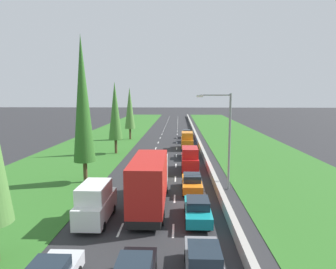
{
  "coord_description": "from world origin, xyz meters",
  "views": [
    {
      "loc": [
        2.08,
        -3.23,
        8.83
      ],
      "look_at": [
        -0.01,
        53.53,
        1.21
      ],
      "focal_mm": 31.37,
      "sensor_mm": 36.0,
      "label": 1
    }
  ],
  "objects_px": {
    "orange_sedan_right_lane": "(192,183)",
    "teal_sedan_right_lane": "(198,210)",
    "orange_van_right_lane": "(187,140)",
    "red_box_truck_centre_lane": "(150,181)",
    "white_van_left_lane": "(96,203)",
    "poplar_tree_third": "(115,111)",
    "blue_hatchback_right_lane": "(187,138)",
    "poplar_tree_fourth": "(130,108)",
    "red_van_right_lane": "(190,159)",
    "maroon_hatchback_right_lane": "(187,134)",
    "grey_sedan_right_lane": "(204,263)",
    "street_light_mast": "(226,134)",
    "yellow_hatchback_centre_lane": "(157,170)",
    "poplar_tree_second": "(83,99)",
    "black_sedan_right_lane": "(188,152)"
  },
  "relations": [
    {
      "from": "yellow_hatchback_centre_lane",
      "to": "poplar_tree_second",
      "type": "xyz_separation_m",
      "value": [
        -7.22,
        -2.03,
        7.58
      ]
    },
    {
      "from": "maroon_hatchback_right_lane",
      "to": "poplar_tree_second",
      "type": "distance_m",
      "value": 34.59
    },
    {
      "from": "poplar_tree_third",
      "to": "street_light_mast",
      "type": "distance_m",
      "value": 21.73
    },
    {
      "from": "blue_hatchback_right_lane",
      "to": "poplar_tree_fourth",
      "type": "xyz_separation_m",
      "value": [
        -11.3,
        3.27,
        5.42
      ]
    },
    {
      "from": "blue_hatchback_right_lane",
      "to": "maroon_hatchback_right_lane",
      "type": "relative_size",
      "value": 1.0
    },
    {
      "from": "black_sedan_right_lane",
      "to": "white_van_left_lane",
      "type": "height_order",
      "value": "white_van_left_lane"
    },
    {
      "from": "orange_sedan_right_lane",
      "to": "white_van_left_lane",
      "type": "bearing_deg",
      "value": -135.5
    },
    {
      "from": "red_box_truck_centre_lane",
      "to": "maroon_hatchback_right_lane",
      "type": "bearing_deg",
      "value": 84.27
    },
    {
      "from": "blue_hatchback_right_lane",
      "to": "poplar_tree_second",
      "type": "xyz_separation_m",
      "value": [
        -11.02,
        -26.15,
        7.58
      ]
    },
    {
      "from": "blue_hatchback_right_lane",
      "to": "grey_sedan_right_lane",
      "type": "bearing_deg",
      "value": -90.4
    },
    {
      "from": "poplar_tree_third",
      "to": "street_light_mast",
      "type": "relative_size",
      "value": 1.21
    },
    {
      "from": "maroon_hatchback_right_lane",
      "to": "street_light_mast",
      "type": "bearing_deg",
      "value": -85.38
    },
    {
      "from": "orange_sedan_right_lane",
      "to": "white_van_left_lane",
      "type": "xyz_separation_m",
      "value": [
        -7.01,
        -6.89,
        0.59
      ]
    },
    {
      "from": "grey_sedan_right_lane",
      "to": "street_light_mast",
      "type": "distance_m",
      "value": 14.84
    },
    {
      "from": "poplar_tree_fourth",
      "to": "street_light_mast",
      "type": "distance_m",
      "value": 34.22
    },
    {
      "from": "orange_sedan_right_lane",
      "to": "street_light_mast",
      "type": "bearing_deg",
      "value": 12.95
    },
    {
      "from": "red_box_truck_centre_lane",
      "to": "blue_hatchback_right_lane",
      "type": "relative_size",
      "value": 2.41
    },
    {
      "from": "grey_sedan_right_lane",
      "to": "maroon_hatchback_right_lane",
      "type": "relative_size",
      "value": 1.15
    },
    {
      "from": "orange_sedan_right_lane",
      "to": "red_box_truck_centre_lane",
      "type": "xyz_separation_m",
      "value": [
        -3.46,
        -4.22,
        1.37
      ]
    },
    {
      "from": "teal_sedan_right_lane",
      "to": "red_van_right_lane",
      "type": "relative_size",
      "value": 0.92
    },
    {
      "from": "yellow_hatchback_centre_lane",
      "to": "blue_hatchback_right_lane",
      "type": "height_order",
      "value": "same"
    },
    {
      "from": "white_van_left_lane",
      "to": "yellow_hatchback_centre_lane",
      "type": "bearing_deg",
      "value": 72.89
    },
    {
      "from": "orange_van_right_lane",
      "to": "street_light_mast",
      "type": "bearing_deg",
      "value": -81.96
    },
    {
      "from": "yellow_hatchback_centre_lane",
      "to": "blue_hatchback_right_lane",
      "type": "distance_m",
      "value": 24.43
    },
    {
      "from": "orange_sedan_right_lane",
      "to": "teal_sedan_right_lane",
      "type": "bearing_deg",
      "value": -88.97
    },
    {
      "from": "poplar_tree_third",
      "to": "poplar_tree_fourth",
      "type": "bearing_deg",
      "value": 90.85
    },
    {
      "from": "white_van_left_lane",
      "to": "poplar_tree_third",
      "type": "xyz_separation_m",
      "value": [
        -3.78,
        24.25,
        5.08
      ]
    },
    {
      "from": "red_box_truck_centre_lane",
      "to": "blue_hatchback_right_lane",
      "type": "xyz_separation_m",
      "value": [
        3.75,
        32.82,
        -1.35
      ]
    },
    {
      "from": "orange_sedan_right_lane",
      "to": "blue_hatchback_right_lane",
      "type": "height_order",
      "value": "blue_hatchback_right_lane"
    },
    {
      "from": "poplar_tree_second",
      "to": "white_van_left_lane",
      "type": "bearing_deg",
      "value": -68.29
    },
    {
      "from": "maroon_hatchback_right_lane",
      "to": "poplar_tree_third",
      "type": "relative_size",
      "value": 0.36
    },
    {
      "from": "white_van_left_lane",
      "to": "poplar_tree_second",
      "type": "xyz_separation_m",
      "value": [
        -3.72,
        9.34,
        7.02
      ]
    },
    {
      "from": "white_van_left_lane",
      "to": "street_light_mast",
      "type": "relative_size",
      "value": 0.54
    },
    {
      "from": "red_van_right_lane",
      "to": "street_light_mast",
      "type": "bearing_deg",
      "value": -65.52
    },
    {
      "from": "orange_sedan_right_lane",
      "to": "white_van_left_lane",
      "type": "height_order",
      "value": "white_van_left_lane"
    },
    {
      "from": "red_box_truck_centre_lane",
      "to": "maroon_hatchback_right_lane",
      "type": "height_order",
      "value": "red_box_truck_centre_lane"
    },
    {
      "from": "grey_sedan_right_lane",
      "to": "teal_sedan_right_lane",
      "type": "bearing_deg",
      "value": 89.02
    },
    {
      "from": "grey_sedan_right_lane",
      "to": "red_box_truck_centre_lane",
      "type": "height_order",
      "value": "red_box_truck_centre_lane"
    },
    {
      "from": "maroon_hatchback_right_lane",
      "to": "red_box_truck_centre_lane",
      "type": "bearing_deg",
      "value": -95.73
    },
    {
      "from": "grey_sedan_right_lane",
      "to": "blue_hatchback_right_lane",
      "type": "distance_m",
      "value": 41.7
    },
    {
      "from": "orange_van_right_lane",
      "to": "red_box_truck_centre_lane",
      "type": "bearing_deg",
      "value": -97.94
    },
    {
      "from": "poplar_tree_second",
      "to": "black_sedan_right_lane",
      "type": "bearing_deg",
      "value": 48.27
    },
    {
      "from": "teal_sedan_right_lane",
      "to": "orange_van_right_lane",
      "type": "bearing_deg",
      "value": 89.91
    },
    {
      "from": "red_van_right_lane",
      "to": "black_sedan_right_lane",
      "type": "distance_m",
      "value": 7.22
    },
    {
      "from": "orange_van_right_lane",
      "to": "poplar_tree_second",
      "type": "xyz_separation_m",
      "value": [
        -10.89,
        -19.26,
        7.02
      ]
    },
    {
      "from": "black_sedan_right_lane",
      "to": "blue_hatchback_right_lane",
      "type": "xyz_separation_m",
      "value": [
        0.18,
        13.99,
        0.02
      ]
    },
    {
      "from": "blue_hatchback_right_lane",
      "to": "poplar_tree_third",
      "type": "height_order",
      "value": "poplar_tree_third"
    },
    {
      "from": "orange_sedan_right_lane",
      "to": "blue_hatchback_right_lane",
      "type": "bearing_deg",
      "value": 89.41
    },
    {
      "from": "orange_sedan_right_lane",
      "to": "red_box_truck_centre_lane",
      "type": "distance_m",
      "value": 5.63
    },
    {
      "from": "red_van_right_lane",
      "to": "maroon_hatchback_right_lane",
      "type": "relative_size",
      "value": 1.26
    }
  ]
}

